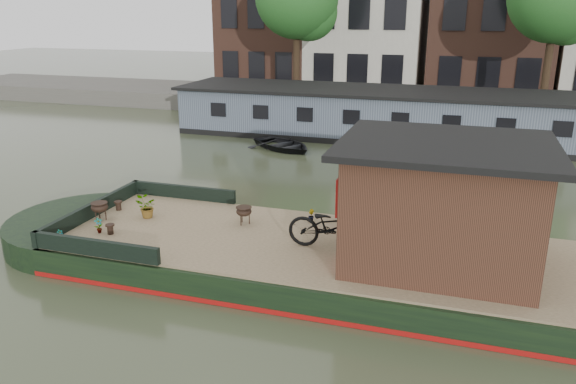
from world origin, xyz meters
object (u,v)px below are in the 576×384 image
(bicycle, at_px, (334,227))
(dinghy, at_px, (283,141))
(cabin, at_px, (441,202))
(potted_plant_a, at_px, (99,226))
(brazier_front, at_px, (244,215))
(brazier_rear, at_px, (100,211))

(bicycle, relative_size, dinghy, 0.65)
(cabin, bearing_deg, potted_plant_a, -173.33)
(bicycle, bearing_deg, brazier_front, 72.04)
(cabin, height_order, brazier_front, cabin)
(brazier_front, bearing_deg, potted_plant_a, -152.45)
(dinghy, bearing_deg, brazier_front, -133.87)
(bicycle, distance_m, brazier_front, 2.48)
(cabin, distance_m, potted_plant_a, 7.45)
(cabin, height_order, bicycle, cabin)
(cabin, xyz_separation_m, dinghy, (-6.71, 10.55, -1.57))
(bicycle, relative_size, brazier_front, 4.62)
(cabin, bearing_deg, brazier_rear, -178.93)
(potted_plant_a, relative_size, brazier_rear, 0.80)
(potted_plant_a, relative_size, dinghy, 0.12)
(potted_plant_a, bearing_deg, brazier_front, 27.55)
(dinghy, bearing_deg, cabin, -114.42)
(cabin, xyz_separation_m, bicycle, (-2.10, -0.15, -0.72))
(brazier_rear, bearing_deg, bicycle, -0.02)
(potted_plant_a, xyz_separation_m, dinghy, (0.62, 11.41, -0.51))
(cabin, distance_m, bicycle, 2.22)
(dinghy, bearing_deg, brazier_rear, -152.62)
(potted_plant_a, bearing_deg, cabin, 6.67)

